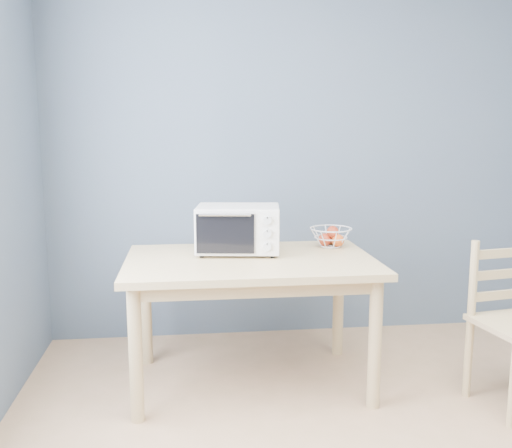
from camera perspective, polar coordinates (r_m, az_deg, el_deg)
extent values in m
cube|color=slate|center=(4.11, 7.71, 7.01)|extent=(4.00, 0.01, 2.60)
cube|color=tan|center=(3.23, -0.58, -3.78)|extent=(1.40, 0.90, 0.04)
cylinder|color=tan|center=(2.99, -11.95, -12.68)|extent=(0.07, 0.07, 0.71)
cylinder|color=tan|center=(3.13, 11.81, -11.65)|extent=(0.07, 0.07, 0.71)
cylinder|color=tan|center=(3.68, -10.95, -8.35)|extent=(0.07, 0.07, 0.71)
cylinder|color=tan|center=(3.80, 8.23, -7.72)|extent=(0.07, 0.07, 0.71)
cube|color=white|center=(3.33, -1.81, -0.42)|extent=(0.52, 0.38, 0.27)
cube|color=black|center=(3.34, -2.90, -0.47)|extent=(0.34, 0.31, 0.21)
cube|color=black|center=(3.18, -3.09, -0.98)|extent=(0.32, 0.05, 0.22)
cylinder|color=silver|center=(3.14, -3.14, 0.91)|extent=(0.29, 0.05, 0.01)
cube|color=white|center=(3.18, 1.12, -0.92)|extent=(0.13, 0.02, 0.24)
cylinder|color=black|center=(3.26, -5.45, -3.22)|extent=(0.03, 0.03, 0.02)
cylinder|color=black|center=(3.24, 1.68, -3.26)|extent=(0.03, 0.03, 0.02)
cylinder|color=black|center=(3.50, -5.01, -2.34)|extent=(0.03, 0.03, 0.02)
cylinder|color=black|center=(3.48, 1.62, -2.37)|extent=(0.03, 0.03, 0.02)
cylinder|color=silver|center=(3.15, 1.13, 0.37)|extent=(0.05, 0.02, 0.05)
cylinder|color=silver|center=(3.16, 1.12, -0.96)|extent=(0.05, 0.02, 0.05)
cylinder|color=silver|center=(3.18, 1.12, -2.28)|extent=(0.05, 0.02, 0.05)
torus|color=silver|center=(3.54, 7.50, -0.45)|extent=(0.27, 0.27, 0.01)
torus|color=silver|center=(3.55, 7.48, -1.33)|extent=(0.21, 0.21, 0.01)
torus|color=silver|center=(3.56, 7.46, -2.21)|extent=(0.13, 0.13, 0.01)
sphere|color=red|center=(3.55, 6.88, -1.56)|extent=(0.08, 0.08, 0.08)
sphere|color=#DD551A|center=(3.54, 8.19, -1.65)|extent=(0.08, 0.08, 0.08)
sphere|color=#DB8955|center=(3.60, 7.35, -1.46)|extent=(0.08, 0.08, 0.08)
sphere|color=red|center=(3.54, 7.67, -0.78)|extent=(0.07, 0.07, 0.07)
cylinder|color=tan|center=(3.44, 20.45, -12.47)|extent=(0.04, 0.04, 0.44)
cylinder|color=tan|center=(3.30, 20.90, -5.34)|extent=(0.04, 0.04, 0.44)
cube|color=tan|center=(3.44, 23.17, -6.54)|extent=(0.35, 0.08, 0.05)
cube|color=tan|center=(3.41, 23.30, -4.62)|extent=(0.35, 0.08, 0.05)
cube|color=tan|center=(3.38, 23.43, -2.69)|extent=(0.35, 0.08, 0.05)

